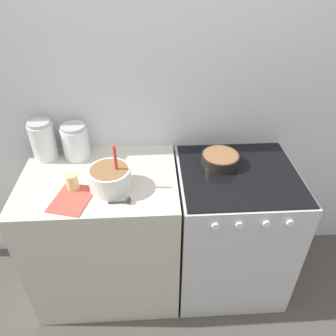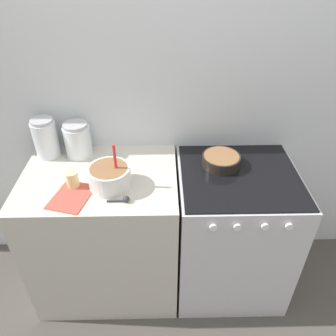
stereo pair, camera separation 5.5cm
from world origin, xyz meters
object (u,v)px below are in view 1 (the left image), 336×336
object	(u,v)px
stove	(230,229)
baking_pan	(220,159)
mixing_bowl	(110,177)
tin_can	(72,182)
storage_jar_left	(44,143)
storage_jar_middle	(76,144)

from	to	relation	value
stove	baking_pan	size ratio (longest dim) A/B	4.12
mixing_bowl	stove	bearing A→B (deg)	7.13
baking_pan	tin_can	bearing A→B (deg)	-167.48
storage_jar_left	tin_can	xyz separation A→B (m)	(0.22, -0.32, -0.06)
storage_jar_left	storage_jar_middle	distance (m)	0.19
mixing_bowl	tin_can	bearing A→B (deg)	179.71
storage_jar_left	mixing_bowl	bearing A→B (deg)	-37.35
mixing_bowl	baking_pan	distance (m)	0.66
baking_pan	storage_jar_middle	size ratio (longest dim) A/B	1.05
stove	storage_jar_left	xyz separation A→B (m)	(-1.15, 0.23, 0.57)
mixing_bowl	baking_pan	xyz separation A→B (m)	(0.63, 0.19, -0.03)
storage_jar_left	tin_can	world-z (taller)	storage_jar_left
stove	baking_pan	distance (m)	0.52
storage_jar_left	tin_can	size ratio (longest dim) A/B	2.61
baking_pan	mixing_bowl	bearing A→B (deg)	-163.58
storage_jar_middle	baking_pan	bearing A→B (deg)	-8.82
tin_can	storage_jar_left	bearing A→B (deg)	124.22
storage_jar_left	tin_can	bearing A→B (deg)	-55.78
baking_pan	tin_can	world-z (taller)	tin_can
stove	storage_jar_middle	world-z (taller)	storage_jar_middle
mixing_bowl	storage_jar_left	distance (m)	0.53
tin_can	stove	bearing A→B (deg)	5.53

